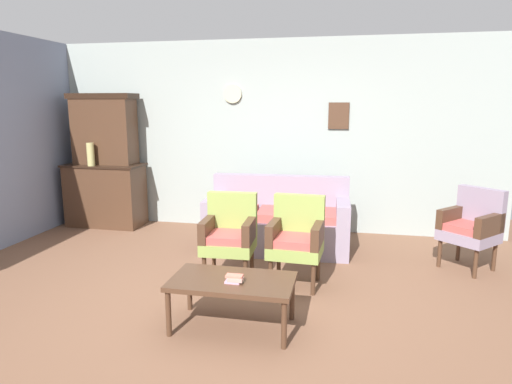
{
  "coord_description": "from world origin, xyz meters",
  "views": [
    {
      "loc": [
        1.06,
        -3.76,
        1.82
      ],
      "look_at": [
        0.06,
        1.03,
        0.85
      ],
      "focal_mm": 31.52,
      "sensor_mm": 36.0,
      "label": 1
    }
  ],
  "objects": [
    {
      "name": "armchair_by_doorway",
      "position": [
        0.57,
        0.58,
        0.5
      ],
      "size": [
        0.55,
        0.52,
        0.9
      ],
      "color": "#849947",
      "rests_on": "ground"
    },
    {
      "name": "wall_back_with_decor",
      "position": [
        0.0,
        2.63,
        1.35
      ],
      "size": [
        6.4,
        0.09,
        2.7
      ],
      "color": "#939E99",
      "rests_on": "ground"
    },
    {
      "name": "ground_plane",
      "position": [
        0.0,
        0.0,
        0.0
      ],
      "size": [
        7.68,
        7.68,
        0.0
      ],
      "primitive_type": "plane",
      "color": "brown"
    },
    {
      "name": "floral_couch",
      "position": [
        0.21,
        1.67,
        0.33
      ],
      "size": [
        1.79,
        0.87,
        0.9
      ],
      "color": "gray",
      "rests_on": "ground"
    },
    {
      "name": "coffee_table",
      "position": [
        0.17,
        -0.45,
        0.38
      ],
      "size": [
        1.0,
        0.56,
        0.42
      ],
      "color": "#472D1E",
      "rests_on": "ground"
    },
    {
      "name": "cabinet_upper_hutch",
      "position": [
        -2.5,
        2.33,
        1.45
      ],
      "size": [
        0.99,
        0.38,
        1.03
      ],
      "color": "#472D1E",
      "rests_on": "side_cabinet"
    },
    {
      "name": "wingback_chair_by_fireplace",
      "position": [
        2.42,
        1.42,
        0.5
      ],
      "size": [
        0.71,
        0.71,
        0.9
      ],
      "color": "gray",
      "rests_on": "ground"
    },
    {
      "name": "book_stack_on_table",
      "position": [
        0.21,
        -0.51,
        0.45
      ],
      "size": [
        0.14,
        0.09,
        0.06
      ],
      "color": "#D796B1",
      "rests_on": "coffee_table"
    },
    {
      "name": "vase_on_cabinet",
      "position": [
        -2.59,
        2.06,
        1.1
      ],
      "size": [
        0.11,
        0.11,
        0.33
      ],
      "primitive_type": "cylinder",
      "color": "tan",
      "rests_on": "side_cabinet"
    },
    {
      "name": "armchair_near_couch_end",
      "position": [
        -0.12,
        0.56,
        0.5
      ],
      "size": [
        0.54,
        0.51,
        0.9
      ],
      "color": "#849947",
      "rests_on": "ground"
    },
    {
      "name": "side_cabinet",
      "position": [
        -2.5,
        2.25,
        0.47
      ],
      "size": [
        1.16,
        0.55,
        0.93
      ],
      "color": "#472D1E",
      "rests_on": "ground"
    }
  ]
}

